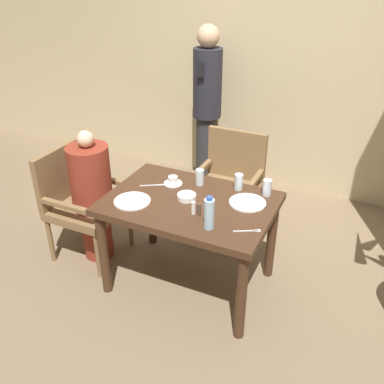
% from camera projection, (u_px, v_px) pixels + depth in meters
% --- Properties ---
extents(ground_plane, '(16.00, 16.00, 0.00)m').
position_uv_depth(ground_plane, '(190.00, 282.00, 3.33)').
color(ground_plane, '#7A664C').
extents(wall_back, '(8.00, 0.06, 2.80)m').
position_uv_depth(wall_back, '(272.00, 53.00, 4.14)').
color(wall_back, '#C6B289').
rests_on(wall_back, ground_plane).
extents(dining_table, '(1.17, 0.81, 0.73)m').
position_uv_depth(dining_table, '(190.00, 214.00, 3.03)').
color(dining_table, '#422819').
rests_on(dining_table, ground_plane).
extents(chair_left_side, '(0.53, 0.53, 0.91)m').
position_uv_depth(chair_left_side, '(79.00, 198.00, 3.45)').
color(chair_left_side, brown).
rests_on(chair_left_side, ground_plane).
extents(diner_in_left_chair, '(0.32, 0.32, 1.11)m').
position_uv_depth(diner_in_left_chair, '(92.00, 195.00, 3.37)').
color(diner_in_left_chair, maroon).
rests_on(diner_in_left_chair, ground_plane).
extents(chair_far_side, '(0.53, 0.53, 0.91)m').
position_uv_depth(chair_far_side, '(229.00, 180.00, 3.73)').
color(chair_far_side, brown).
rests_on(chair_far_side, ground_plane).
extents(standing_host, '(0.29, 0.32, 1.68)m').
position_uv_depth(standing_host, '(207.00, 105.00, 4.31)').
color(standing_host, '#2D2D33').
rests_on(standing_host, ground_plane).
extents(plate_main_left, '(0.25, 0.25, 0.01)m').
position_uv_depth(plate_main_left, '(247.00, 203.00, 2.94)').
color(plate_main_left, white).
rests_on(plate_main_left, dining_table).
extents(plate_main_right, '(0.25, 0.25, 0.01)m').
position_uv_depth(plate_main_right, '(132.00, 201.00, 2.96)').
color(plate_main_right, white).
rests_on(plate_main_right, dining_table).
extents(teacup_with_saucer, '(0.14, 0.14, 0.06)m').
position_uv_depth(teacup_with_saucer, '(173.00, 181.00, 3.19)').
color(teacup_with_saucer, white).
rests_on(teacup_with_saucer, dining_table).
extents(bowl_small, '(0.13, 0.13, 0.04)m').
position_uv_depth(bowl_small, '(187.00, 197.00, 2.99)').
color(bowl_small, white).
rests_on(bowl_small, dining_table).
extents(water_bottle, '(0.07, 0.07, 0.22)m').
position_uv_depth(water_bottle, '(209.00, 213.00, 2.64)').
color(water_bottle, '#A3C6DB').
rests_on(water_bottle, dining_table).
extents(glass_tall_near, '(0.06, 0.06, 0.12)m').
position_uv_depth(glass_tall_near, '(200.00, 177.00, 3.16)').
color(glass_tall_near, silver).
rests_on(glass_tall_near, dining_table).
extents(glass_tall_mid, '(0.06, 0.06, 0.12)m').
position_uv_depth(glass_tall_mid, '(267.00, 188.00, 3.02)').
color(glass_tall_mid, silver).
rests_on(glass_tall_mid, dining_table).
extents(glass_tall_far, '(0.06, 0.06, 0.12)m').
position_uv_depth(glass_tall_far, '(239.00, 182.00, 3.10)').
color(glass_tall_far, silver).
rests_on(glass_tall_far, dining_table).
extents(salt_shaker, '(0.03, 0.03, 0.09)m').
position_uv_depth(salt_shaker, '(193.00, 208.00, 2.81)').
color(salt_shaker, white).
rests_on(salt_shaker, dining_table).
extents(pepper_shaker, '(0.03, 0.03, 0.09)m').
position_uv_depth(pepper_shaker, '(199.00, 209.00, 2.80)').
color(pepper_shaker, '#4C3D2D').
rests_on(pepper_shaker, dining_table).
extents(fork_beside_plate, '(0.16, 0.10, 0.00)m').
position_uv_depth(fork_beside_plate, '(250.00, 231.00, 2.65)').
color(fork_beside_plate, silver).
rests_on(fork_beside_plate, dining_table).
extents(knife_beside_plate, '(0.16, 0.11, 0.00)m').
position_uv_depth(knife_beside_plate, '(153.00, 185.00, 3.18)').
color(knife_beside_plate, silver).
rests_on(knife_beside_plate, dining_table).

